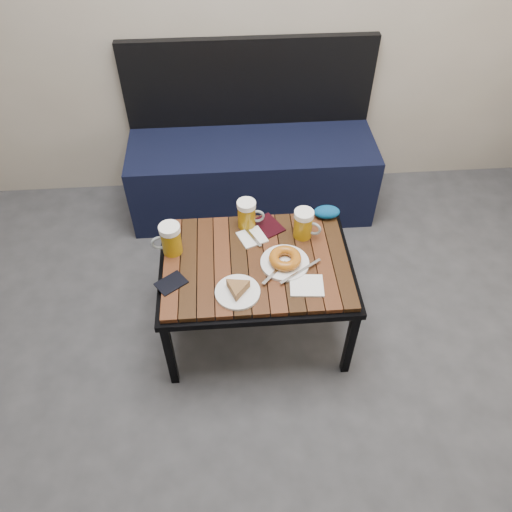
{
  "coord_description": "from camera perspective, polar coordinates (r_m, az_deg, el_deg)",
  "views": [
    {
      "loc": [
        0.02,
        -0.64,
        2.05
      ],
      "look_at": [
        0.13,
        0.83,
        0.5
      ],
      "focal_mm": 35.0,
      "sensor_mm": 36.0,
      "label": 1
    }
  ],
  "objects": [
    {
      "name": "beer_mug_centre",
      "position": [
        2.27,
        -1.02,
        4.83
      ],
      "size": [
        0.13,
        0.09,
        0.14
      ],
      "rotation": [
        0.0,
        0.0,
        -0.08
      ],
      "color": "#A3750D",
      "rests_on": "cafe_table"
    },
    {
      "name": "napkin_left",
      "position": [
        2.25,
        -0.45,
        2.18
      ],
      "size": [
        0.15,
        0.15,
        0.01
      ],
      "rotation": [
        0.0,
        0.0,
        0.38
      ],
      "color": "white",
      "rests_on": "cafe_table"
    },
    {
      "name": "napkin_right",
      "position": [
        2.06,
        5.81,
        -3.39
      ],
      "size": [
        0.15,
        0.13,
        0.01
      ],
      "rotation": [
        0.0,
        0.0,
        -0.08
      ],
      "color": "white",
      "rests_on": "cafe_table"
    },
    {
      "name": "beer_mug_left",
      "position": [
        2.17,
        -9.76,
        1.93
      ],
      "size": [
        0.14,
        0.1,
        0.15
      ],
      "rotation": [
        0.0,
        0.0,
        3.27
      ],
      "color": "#A3750D",
      "rests_on": "cafe_table"
    },
    {
      "name": "passport_burgundy",
      "position": [
        2.31,
        1.39,
        3.5
      ],
      "size": [
        0.16,
        0.17,
        0.01
      ],
      "primitive_type": "cube",
      "rotation": [
        0.0,
        0.0,
        0.51
      ],
      "color": "black",
      "rests_on": "cafe_table"
    },
    {
      "name": "plate_bagel",
      "position": [
        2.13,
        3.33,
        -0.5
      ],
      "size": [
        0.26,
        0.23,
        0.06
      ],
      "color": "white",
      "rests_on": "cafe_table"
    },
    {
      "name": "passport_navy",
      "position": [
        2.09,
        -9.67,
        -3.07
      ],
      "size": [
        0.15,
        0.14,
        0.01
      ],
      "primitive_type": "cube",
      "rotation": [
        0.0,
        0.0,
        -0.94
      ],
      "color": "black",
      "rests_on": "cafe_table"
    },
    {
      "name": "bench",
      "position": [
        2.99,
        -0.47,
        10.09
      ],
      "size": [
        1.4,
        0.5,
        0.95
      ],
      "color": "black",
      "rests_on": "ground"
    },
    {
      "name": "ground",
      "position": [
        2.14,
        -2.12,
        -26.23
      ],
      "size": [
        4.0,
        4.0,
        0.0
      ],
      "primitive_type": "plane",
      "color": "#2D2D30",
      "rests_on": "ground"
    },
    {
      "name": "knit_pouch",
      "position": [
        2.36,
        8.09,
        5.0
      ],
      "size": [
        0.13,
        0.08,
        0.05
      ],
      "primitive_type": "ellipsoid",
      "rotation": [
        0.0,
        0.0,
        -0.04
      ],
      "color": "navy",
      "rests_on": "cafe_table"
    },
    {
      "name": "cafe_table",
      "position": [
        2.19,
        0.0,
        -1.3
      ],
      "size": [
        0.84,
        0.62,
        0.47
      ],
      "color": "black",
      "rests_on": "ground"
    },
    {
      "name": "beer_mug_right",
      "position": [
        2.22,
        5.48,
        3.67
      ],
      "size": [
        0.13,
        0.11,
        0.14
      ],
      "rotation": [
        0.0,
        0.0,
        -0.44
      ],
      "color": "#A3750D",
      "rests_on": "cafe_table"
    },
    {
      "name": "plate_pie",
      "position": [
        2.02,
        -2.13,
        -3.89
      ],
      "size": [
        0.18,
        0.18,
        0.05
      ],
      "color": "white",
      "rests_on": "cafe_table"
    }
  ]
}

